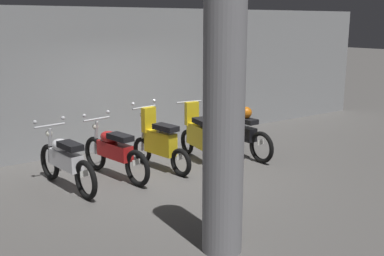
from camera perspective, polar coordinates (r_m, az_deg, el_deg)
ground_plane at (r=8.70m, az=-2.48°, el=-5.76°), size 80.00×80.00×0.00m
back_wall at (r=10.49m, az=-9.82°, el=5.95°), size 16.00×0.30×3.09m
motorbike_slot_0 at (r=8.15m, az=-15.31°, el=-3.89°), size 0.59×1.95×1.15m
motorbike_slot_1 at (r=8.54m, az=-9.58°, el=-2.84°), size 0.60×1.94×1.15m
motorbike_slot_2 at (r=8.91m, az=-4.08°, el=-1.79°), size 0.58×1.67×1.29m
motorbike_slot_3 at (r=9.43m, az=0.78°, el=-0.95°), size 0.56×1.67×1.18m
motorbike_slot_4 at (r=9.83m, az=5.84°, el=-0.42°), size 0.59×1.95×1.15m
support_pillar at (r=5.48m, az=3.91°, el=-0.18°), size 0.50×0.50×3.09m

